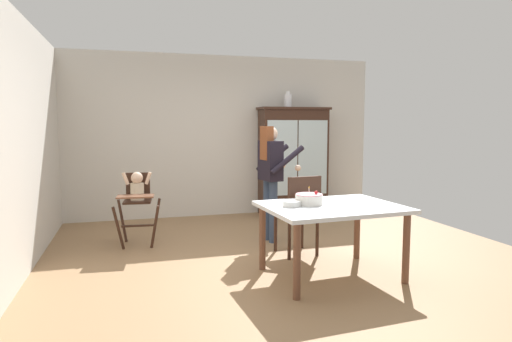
{
  "coord_description": "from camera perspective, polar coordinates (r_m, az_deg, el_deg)",
  "views": [
    {
      "loc": [
        -1.56,
        -4.78,
        1.56
      ],
      "look_at": [
        0.02,
        0.7,
        0.95
      ],
      "focal_mm": 31.0,
      "sensor_mm": 36.0,
      "label": 1
    }
  ],
  "objects": [
    {
      "name": "ground_plane",
      "position": [
        5.27,
        1.97,
        -11.13
      ],
      "size": [
        6.24,
        6.24,
        0.0
      ],
      "primitive_type": "plane",
      "color": "#93704C"
    },
    {
      "name": "wall_back",
      "position": [
        7.58,
        -4.18,
        4.5
      ],
      "size": [
        5.32,
        0.06,
        2.7
      ],
      "primitive_type": "cube",
      "color": "beige",
      "rests_on": "ground_plane"
    },
    {
      "name": "wall_left",
      "position": [
        4.91,
        -28.66,
        2.9
      ],
      "size": [
        0.06,
        5.32,
        2.7
      ],
      "primitive_type": "cube",
      "color": "beige",
      "rests_on": "ground_plane"
    },
    {
      "name": "china_cabinet",
      "position": [
        7.68,
        4.82,
        1.35
      ],
      "size": [
        1.21,
        0.48,
        1.84
      ],
      "color": "#382116",
      "rests_on": "ground_plane"
    },
    {
      "name": "ceramic_vase",
      "position": [
        7.63,
        4.14,
        9.09
      ],
      "size": [
        0.13,
        0.13,
        0.27
      ],
      "color": "white",
      "rests_on": "china_cabinet"
    },
    {
      "name": "high_chair_with_toddler",
      "position": [
        5.87,
        -15.07,
        -2.99
      ],
      "size": [
        0.63,
        0.72,
        0.95
      ],
      "rotation": [
        0.0,
        0.0,
        -0.1
      ],
      "color": "#382116",
      "rests_on": "ground_plane"
    },
    {
      "name": "adult_person",
      "position": [
        5.82,
        1.93,
        0.26
      ],
      "size": [
        0.56,
        0.55,
        1.53
      ],
      "rotation": [
        0.0,
        0.0,
        1.74
      ],
      "color": "#33425B",
      "rests_on": "ground_plane"
    },
    {
      "name": "dining_table",
      "position": [
        4.57,
        9.72,
        -5.51
      ],
      "size": [
        1.42,
        1.13,
        0.74
      ],
      "color": "silver",
      "rests_on": "ground_plane"
    },
    {
      "name": "birthday_cake",
      "position": [
        4.55,
        6.85,
        -3.63
      ],
      "size": [
        0.28,
        0.28,
        0.19
      ],
      "color": "white",
      "rests_on": "dining_table"
    },
    {
      "name": "serving_bowl",
      "position": [
        4.43,
        4.63,
        -4.21
      ],
      "size": [
        0.18,
        0.18,
        0.05
      ],
      "primitive_type": "cylinder",
      "color": "silver",
      "rests_on": "dining_table"
    },
    {
      "name": "dining_chair_far_side",
      "position": [
        5.23,
        5.74,
        -5.0
      ],
      "size": [
        0.49,
        0.49,
        0.96
      ],
      "rotation": [
        0.0,
        0.0,
        3.26
      ],
      "color": "#382116",
      "rests_on": "ground_plane"
    }
  ]
}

